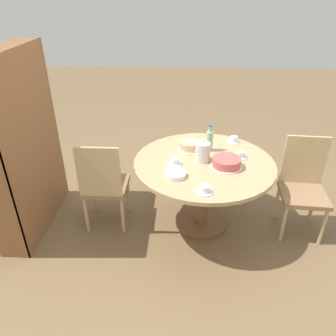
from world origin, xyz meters
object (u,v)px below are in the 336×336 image
(chair_b, at_px, (303,185))
(cup_d, at_px, (205,190))
(coffee_pot, at_px, (203,151))
(cup_a, at_px, (234,140))
(cake_main, at_px, (226,163))
(cake_second, at_px, (190,146))
(water_bottle, at_px, (210,140))
(chair_a, at_px, (104,184))
(cup_b, at_px, (241,155))
(cup_c, at_px, (175,162))
(bookshelf, at_px, (24,148))

(chair_b, bearing_deg, cup_d, -148.30)
(chair_b, bearing_deg, coffee_pot, -176.92)
(chair_b, height_order, cup_a, chair_b)
(cake_main, bearing_deg, cake_second, 45.07)
(chair_b, bearing_deg, water_bottle, 169.11)
(cake_main, relative_size, cup_d, 2.06)
(water_bottle, relative_size, cake_second, 1.12)
(chair_a, relative_size, chair_b, 1.00)
(coffee_pot, bearing_deg, chair_b, -90.50)
(chair_b, height_order, coffee_pot, coffee_pot)
(cup_b, bearing_deg, chair_b, -99.05)
(chair_a, bearing_deg, cup_c, -179.61)
(cake_second, bearing_deg, chair_b, -102.10)
(chair_a, height_order, cup_a, chair_a)
(cake_second, distance_m, cup_a, 0.50)
(coffee_pot, height_order, cup_c, coffee_pot)
(water_bottle, distance_m, cup_a, 0.35)
(cake_main, height_order, cup_b, cake_main)
(cup_c, bearing_deg, coffee_pot, -71.69)
(bookshelf, relative_size, cake_second, 7.27)
(cup_a, bearing_deg, chair_b, -124.68)
(bookshelf, height_order, water_bottle, bookshelf)
(chair_b, relative_size, cup_d, 6.85)
(coffee_pot, xyz_separation_m, cup_d, (-0.53, -0.00, -0.07))
(coffee_pot, distance_m, water_bottle, 0.24)
(cup_a, bearing_deg, bookshelf, 104.25)
(coffee_pot, relative_size, cake_main, 0.78)
(chair_b, bearing_deg, cup_b, 174.53)
(bookshelf, xyz_separation_m, water_bottle, (0.30, -1.73, -0.01))
(cake_main, xyz_separation_m, cup_d, (-0.43, 0.21, -0.02))
(chair_a, distance_m, cup_d, 1.06)
(cup_d, bearing_deg, cup_c, 29.86)
(chair_b, distance_m, cake_main, 0.82)
(coffee_pot, height_order, water_bottle, water_bottle)
(chair_b, distance_m, cup_c, 1.26)
(coffee_pot, height_order, cup_d, coffee_pot)
(water_bottle, distance_m, cup_d, 0.76)
(bookshelf, bearing_deg, cup_c, 89.72)
(chair_b, bearing_deg, cup_c, -172.91)
(chair_b, relative_size, cake_main, 3.32)
(cup_b, distance_m, cup_d, 0.72)
(bookshelf, bearing_deg, cup_d, 74.73)
(bookshelf, relative_size, water_bottle, 6.50)
(cup_b, relative_size, cup_c, 1.00)
(chair_a, relative_size, cup_b, 6.85)
(coffee_pot, height_order, cake_main, coffee_pot)
(bookshelf, relative_size, cake_main, 6.06)
(chair_a, xyz_separation_m, cup_c, (0.01, -0.68, 0.26))
(bookshelf, height_order, cup_d, bookshelf)
(cup_a, xyz_separation_m, cup_c, (-0.51, 0.60, 0.00))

